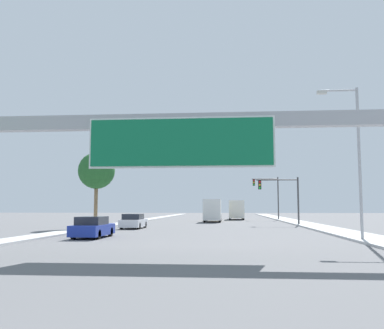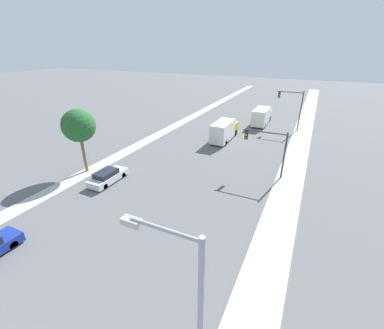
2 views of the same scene
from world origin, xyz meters
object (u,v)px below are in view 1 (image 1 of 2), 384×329
at_px(car_mid_center, 133,222).
at_px(car_mid_right, 93,228).
at_px(palm_tree_background, 97,171).
at_px(truck_box_primary, 213,210).
at_px(traffic_light_mid_block, 270,191).
at_px(sign_gantry, 181,136).
at_px(traffic_light_near_intersection, 284,192).
at_px(truck_box_secondary, 236,210).
at_px(street_lamp_right, 354,151).

distance_m(car_mid_center, car_mid_right, 12.57).
relative_size(car_mid_center, palm_tree_background, 0.62).
distance_m(truck_box_primary, traffic_light_mid_block, 13.88).
bearing_deg(sign_gantry, palm_tree_background, 116.77).
height_order(traffic_light_near_intersection, traffic_light_mid_block, traffic_light_mid_block).
relative_size(sign_gantry, truck_box_secondary, 2.60).
xyz_separation_m(sign_gantry, truck_box_primary, (0.00, 39.97, -3.87)).
height_order(traffic_light_mid_block, palm_tree_background, palm_tree_background).
bearing_deg(traffic_light_near_intersection, traffic_light_mid_block, 88.92).
xyz_separation_m(sign_gantry, palm_tree_background, (-11.06, 21.93, 0.23)).
bearing_deg(traffic_light_mid_block, truck_box_secondary, 163.75).
bearing_deg(traffic_light_near_intersection, car_mid_right, -125.83).
distance_m(truck_box_primary, traffic_light_near_intersection, 13.27).
bearing_deg(car_mid_center, traffic_light_mid_block, 61.18).
bearing_deg(traffic_light_mid_block, car_mid_center, -118.82).
relative_size(sign_gantry, car_mid_center, 4.29).
height_order(sign_gantry, truck_box_primary, sign_gantry).
relative_size(palm_tree_background, street_lamp_right, 0.79).
xyz_separation_m(truck_box_secondary, traffic_light_mid_block, (5.48, -1.60, 3.03)).
bearing_deg(traffic_light_near_intersection, sign_gantry, -105.95).
bearing_deg(truck_box_primary, palm_tree_background, -121.52).
xyz_separation_m(car_mid_right, truck_box_secondary, (10.50, 43.21, 0.92)).
relative_size(truck_box_secondary, palm_tree_background, 1.03).
bearing_deg(traffic_light_near_intersection, truck_box_secondary, 103.29).
height_order(car_mid_center, palm_tree_background, palm_tree_background).
bearing_deg(sign_gantry, traffic_light_mid_block, 79.84).
bearing_deg(palm_tree_background, truck_box_secondary, 63.94).
relative_size(car_mid_center, traffic_light_near_intersection, 0.86).
bearing_deg(car_mid_center, truck_box_secondary, 71.08).
distance_m(car_mid_center, street_lamp_right, 22.70).
bearing_deg(street_lamp_right, traffic_light_mid_block, 91.44).
distance_m(car_mid_right, palm_tree_background, 14.91).
bearing_deg(street_lamp_right, truck_box_secondary, 98.34).
bearing_deg(truck_box_secondary, traffic_light_mid_block, -16.25).
distance_m(truck_box_primary, truck_box_secondary, 12.24).
xyz_separation_m(traffic_light_mid_block, palm_tree_background, (-20.04, -28.18, 1.08)).
xyz_separation_m(truck_box_primary, palm_tree_background, (-11.06, -18.04, 4.11)).
xyz_separation_m(traffic_light_near_intersection, street_lamp_right, (1.46, -23.19, 1.78)).
bearing_deg(street_lamp_right, palm_tree_background, 144.60).
bearing_deg(traffic_light_near_intersection, car_mid_center, -149.91).
distance_m(car_mid_right, street_lamp_right, 17.82).
height_order(car_mid_right, street_lamp_right, street_lamp_right).
distance_m(car_mid_center, truck_box_primary, 20.18).
distance_m(traffic_light_mid_block, palm_tree_background, 34.59).
bearing_deg(sign_gantry, street_lamp_right, 34.48).
bearing_deg(car_mid_right, truck_box_secondary, 76.34).
bearing_deg(palm_tree_background, truck_box_primary, 58.48).
xyz_separation_m(car_mid_right, traffic_light_near_intersection, (15.60, 21.61, 3.11)).
relative_size(car_mid_right, palm_tree_background, 0.61).
bearing_deg(truck_box_secondary, truck_box_primary, -106.61).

